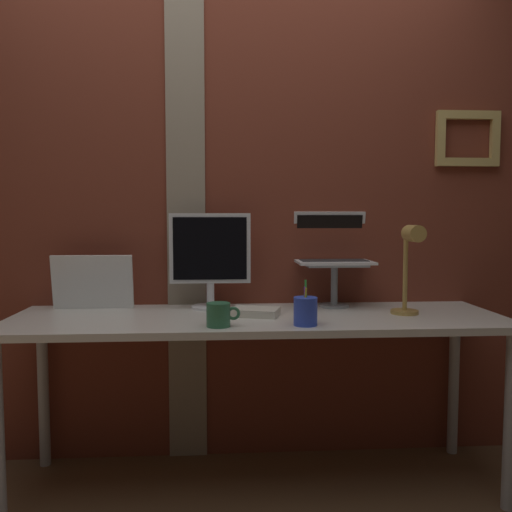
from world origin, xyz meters
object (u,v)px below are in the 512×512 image
Objects in this scene: monitor at (210,254)px; pen_cup at (305,311)px; laptop at (332,248)px; coffee_mug at (219,315)px; whiteboard_panel at (93,282)px; desk_lamp at (410,260)px.

monitor is 0.59m from pen_cup.
coffee_mug is at bearing -138.38° from laptop.
whiteboard_panel is 0.73m from coffee_mug.
pen_cup is at bearing 0.03° from coffee_mug.
whiteboard_panel is at bearing 154.95° from pen_cup.
monitor is 1.20× the size of whiteboard_panel.
monitor is 0.59m from laptop.
whiteboard_panel is 2.80× the size of coffee_mug.
whiteboard_panel reaches higher than coffee_mug.
desk_lamp is (1.39, -0.27, 0.12)m from whiteboard_panel.
laptop is 0.96× the size of whiteboard_panel.
laptop is 1.13m from whiteboard_panel.
laptop is 0.90× the size of desk_lamp.
coffee_mug is (-0.54, -0.48, -0.23)m from laptop.
laptop reaches higher than coffee_mug.
pen_cup is at bearing -161.07° from desk_lamp.
pen_cup is at bearing -47.26° from monitor.
coffee_mug is (-0.81, -0.16, -0.20)m from desk_lamp.
laptop is at bearing 130.39° from desk_lamp.
whiteboard_panel is (-0.54, 0.02, -0.13)m from monitor.
laptop is 0.76m from coffee_mug.
pen_cup reaches higher than coffee_mug.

